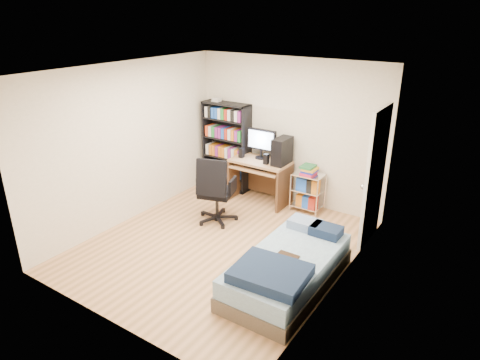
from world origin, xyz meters
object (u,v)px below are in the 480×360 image
Objects in this scene: office_chair at (216,202)px; bed at (287,269)px; media_shelf at (226,145)px; computer_desk at (267,165)px.

office_chair reaches higher than bed.
office_chair is 1.99m from bed.
office_chair is at bearing -61.67° from media_shelf.
office_chair is 0.58× the size of bed.
computer_desk is 1.21m from office_chair.
bed is (2.45, -2.18, -0.60)m from media_shelf.
computer_desk is 2.56m from bed.
media_shelf is 1.53m from office_chair.
office_chair is at bearing -103.68° from computer_desk.
computer_desk is at bearing 59.49° from office_chair.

